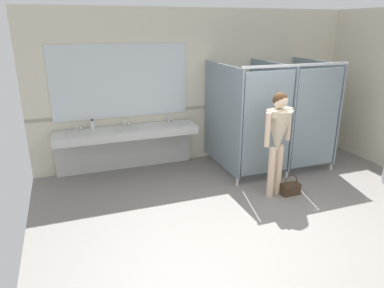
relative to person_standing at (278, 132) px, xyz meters
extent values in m
cube|color=gray|center=(-0.38, -0.84, -1.10)|extent=(6.61, 6.27, 0.10)
cube|color=beige|center=(-0.38, 2.05, 0.40)|extent=(6.61, 0.12, 2.90)
cube|color=#9E937F|center=(-0.38, 1.99, 0.00)|extent=(6.61, 0.01, 0.06)
cube|color=silver|center=(-2.02, 1.68, -0.28)|extent=(2.53, 0.57, 0.14)
cube|color=silver|center=(-2.02, 1.93, -0.70)|extent=(2.53, 0.08, 0.70)
cube|color=beige|center=(-2.87, 1.65, -0.26)|extent=(0.42, 0.32, 0.11)
cylinder|color=silver|center=(-2.87, 1.88, -0.15)|extent=(0.04, 0.04, 0.11)
cylinder|color=silver|center=(-2.87, 1.83, -0.11)|extent=(0.03, 0.11, 0.03)
sphere|color=silver|center=(-2.80, 1.89, -0.18)|extent=(0.04, 0.04, 0.04)
cube|color=beige|center=(-2.02, 1.65, -0.26)|extent=(0.42, 0.32, 0.11)
cylinder|color=silver|center=(-2.02, 1.88, -0.15)|extent=(0.04, 0.04, 0.11)
cylinder|color=silver|center=(-2.02, 1.83, -0.11)|extent=(0.03, 0.11, 0.03)
sphere|color=silver|center=(-1.95, 1.89, -0.18)|extent=(0.04, 0.04, 0.04)
cube|color=beige|center=(-1.18, 1.65, -0.26)|extent=(0.42, 0.32, 0.11)
cylinder|color=silver|center=(-1.18, 1.88, -0.15)|extent=(0.04, 0.04, 0.11)
cylinder|color=silver|center=(-1.18, 1.83, -0.11)|extent=(0.03, 0.11, 0.03)
sphere|color=silver|center=(-1.11, 1.89, -0.18)|extent=(0.04, 0.04, 0.04)
cube|color=silver|center=(-2.02, 1.98, 0.59)|extent=(2.43, 0.02, 1.30)
cube|color=gray|center=(-0.39, 1.21, -0.01)|extent=(0.03, 1.53, 1.84)
cylinder|color=silver|center=(-0.39, 0.50, -0.99)|extent=(0.05, 0.05, 0.12)
cube|color=gray|center=(0.59, 1.21, -0.01)|extent=(0.03, 1.53, 1.84)
cylinder|color=silver|center=(0.59, 0.50, -0.99)|extent=(0.05, 0.05, 0.12)
cube|color=gray|center=(1.58, 1.21, -0.01)|extent=(0.03, 1.53, 1.84)
cylinder|color=silver|center=(1.58, 0.50, -0.99)|extent=(0.05, 0.05, 0.12)
cube|color=gray|center=(0.10, 0.47, -0.01)|extent=(0.91, 0.03, 1.74)
cube|color=gray|center=(1.09, 0.47, -0.01)|extent=(0.91, 0.03, 1.74)
cube|color=#B7BABF|center=(0.59, 0.47, 0.93)|extent=(2.03, 0.04, 0.04)
cylinder|color=beige|center=(0.09, 0.03, -0.64)|extent=(0.11, 0.11, 0.82)
cylinder|color=beige|center=(-0.09, -0.03, -0.64)|extent=(0.11, 0.11, 0.82)
cone|color=beige|center=(0.00, 0.00, -0.01)|extent=(0.51, 0.51, 0.70)
cube|color=beige|center=(0.00, 0.00, 0.31)|extent=(0.47, 0.29, 0.10)
cylinder|color=beige|center=(0.24, 0.08, 0.08)|extent=(0.08, 0.08, 0.52)
cylinder|color=beige|center=(-0.24, -0.08, 0.08)|extent=(0.08, 0.08, 0.52)
sphere|color=beige|center=(0.00, 0.00, 0.48)|extent=(0.22, 0.22, 0.22)
sphere|color=#472D19|center=(0.00, 0.01, 0.50)|extent=(0.23, 0.23, 0.23)
cube|color=#3F2D1E|center=(0.25, -0.10, -0.96)|extent=(0.30, 0.15, 0.19)
torus|color=#3F2D1E|center=(0.25, -0.10, -0.82)|extent=(0.23, 0.02, 0.23)
cylinder|color=white|center=(-2.59, 1.86, -0.13)|extent=(0.07, 0.07, 0.15)
cylinder|color=black|center=(-2.59, 1.86, -0.04)|extent=(0.03, 0.03, 0.04)
camera|label=1|loc=(-3.00, -4.38, 1.56)|focal=33.03mm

